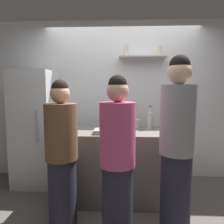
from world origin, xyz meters
name	(u,v)px	position (x,y,z in m)	size (l,w,h in m)	color
ground_plane	(122,217)	(0.00, 0.00, 0.00)	(5.28, 5.28, 0.00)	#59544F
back_wall_assembly	(122,100)	(0.00, 1.25, 1.30)	(4.80, 0.32, 2.60)	white
refrigerator	(35,128)	(-1.35, 0.85, 0.88)	(0.59, 0.64, 1.76)	silver
counter	(112,164)	(-0.14, 0.47, 0.47)	(1.52, 0.76, 0.93)	#66605B
baking_pan	(108,131)	(-0.19, 0.28, 0.96)	(0.34, 0.24, 0.05)	gray
utensil_holder	(137,123)	(0.21, 0.68, 1.00)	(0.10, 0.10, 0.22)	#B2B2B7
wine_bottle_pale_glass	(150,120)	(0.38, 0.58, 1.06)	(0.07, 0.07, 0.33)	#B2BFB2
wine_bottle_dark_glass	(56,123)	(-0.84, 0.26, 1.06)	(0.07, 0.07, 0.33)	black
wine_bottle_green_glass	(68,127)	(-0.65, 0.15, 1.04)	(0.07, 0.07, 0.29)	#19471E
water_bottle_plastic	(73,122)	(-0.67, 0.46, 1.05)	(0.09, 0.09, 0.25)	silver
person_pink_top	(117,162)	(-0.05, -0.37, 0.79)	(0.34, 0.34, 1.61)	#262633
person_brown_jacket	(62,156)	(-0.65, -0.17, 0.78)	(0.34, 0.34, 1.58)	#262633
person_grey_hoodie	(177,148)	(0.53, -0.27, 0.91)	(0.34, 0.34, 1.80)	#262633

